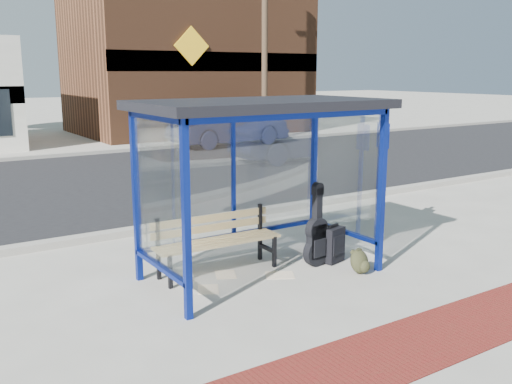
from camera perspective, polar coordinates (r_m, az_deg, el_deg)
ground at (r=8.04m, az=0.57°, el=-8.28°), size 120.00×120.00×0.00m
brick_paver_strip at (r=6.22m, az=14.37°, el=-14.94°), size 60.00×1.00×0.01m
curb_near at (r=10.45m, az=-8.25°, el=-3.27°), size 60.00×0.25×0.12m
street_asphalt at (r=15.14m, az=-16.38°, el=0.87°), size 60.00×10.00×0.00m
curb_far at (r=20.02m, az=-20.64°, el=3.35°), size 60.00×0.25×0.12m
far_sidewalk at (r=21.87m, az=-21.72°, el=3.79°), size 60.00×4.00×0.01m
bus_shelter at (r=7.64m, az=0.30°, el=6.62°), size 3.30×1.80×2.42m
storefront_brown at (r=27.62m, az=-6.95°, el=12.71°), size 10.00×7.08×6.40m
tree_right at (r=32.95m, az=-2.52°, el=16.56°), size 3.60×3.60×7.03m
utility_pole_east at (r=23.73m, az=0.87°, el=15.13°), size 1.60×0.24×8.00m
bench at (r=8.04m, az=-4.02°, el=-4.66°), size 1.84×0.49×0.86m
guitar_bag at (r=8.32m, az=6.08°, el=-4.55°), size 0.44×0.17×1.17m
suitcase at (r=8.55m, az=7.70°, el=-5.25°), size 0.38×0.29×0.58m
backpack at (r=8.17m, az=10.37°, el=-6.92°), size 0.31×0.29×0.35m
sign_post at (r=9.37m, az=12.29°, el=2.00°), size 0.09×0.27×2.15m
newspaper_a at (r=8.05m, az=-3.06°, el=-8.25°), size 0.39×0.43×0.01m
newspaper_b at (r=7.55m, az=-4.81°, el=-9.68°), size 0.39×0.42×0.01m
newspaper_c at (r=8.03m, az=2.39°, el=-8.31°), size 0.49×0.46×0.01m
parked_car at (r=22.03m, az=-2.71°, el=6.68°), size 4.80×1.99×1.54m
fire_hydrant at (r=24.47m, az=2.58°, el=6.22°), size 0.29×0.19×0.65m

